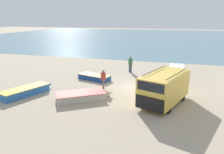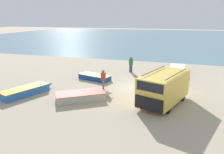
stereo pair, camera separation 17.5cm
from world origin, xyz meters
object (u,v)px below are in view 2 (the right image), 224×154
Objects in this scene: parked_van at (164,87)px; fishing_rowboat_1 at (82,96)px; fisherman_1 at (103,78)px; fisherman_0 at (131,63)px; fishing_rowboat_2 at (27,91)px; fishing_rowboat_0 at (94,77)px; fishing_rowboat_3 at (177,70)px.

fishing_rowboat_1 is (-6.01, -0.96, -0.95)m from parked_van.
parked_van is at bearing -36.71° from fisherman_1.
fisherman_0 is (-4.23, 8.51, -0.16)m from parked_van.
fishing_rowboat_1 is 4.80m from fishing_rowboat_2.
parked_van is 10.91m from fishing_rowboat_2.
fisherman_0 is at bearing 45.50° from fishing_rowboat_1.
fishing_rowboat_0 is 0.73× the size of fishing_rowboat_3.
fishing_rowboat_3 is (8.07, 5.73, 0.02)m from fishing_rowboat_0.
fisherman_1 is at bearing -0.85° from fisherman_0.
fishing_rowboat_3 is at bearing 115.69° from fisherman_0.
fishing_rowboat_3 is (6.88, 11.15, -0.01)m from fishing_rowboat_1.
fishing_rowboat_2 is (-10.80, -1.21, -0.93)m from parked_van.
fishing_rowboat_2 is (-4.79, -0.25, 0.02)m from fishing_rowboat_1.
fishing_rowboat_2 is at bearing 73.77° from fishing_rowboat_0.
parked_van reaches higher than fisherman_0.
fishing_rowboat_2 is at bearing 149.10° from fishing_rowboat_1.
fishing_rowboat_3 is at bearing -128.39° from fishing_rowboat_0.
fisherman_0 is at bearing 107.83° from fishing_rowboat_3.
fishing_rowboat_0 is 2.32× the size of fisherman_1.
fisherman_1 is at bearing 143.72° from fishing_rowboat_3.
fisherman_0 is 1.04× the size of fisherman_1.
fisherman_0 is (6.57, 9.73, 0.78)m from fishing_rowboat_2.
fishing_rowboat_3 is 5.43m from fisherman_0.
fishing_rowboat_1 is 2.46× the size of fisherman_1.
fishing_rowboat_2 is 2.70× the size of fisherman_1.
fisherman_0 is at bearing -13.47° from fishing_rowboat_2.
parked_van is at bearing 164.47° from fishing_rowboat_0.
fisherman_0 reaches higher than fishing_rowboat_0.
fishing_rowboat_0 is (-7.19, 4.46, -0.98)m from parked_van.
parked_van is 1.27× the size of fishing_rowboat_0.
parked_van is 8.52m from fishing_rowboat_0.
parked_van is at bearing 174.80° from fishing_rowboat_3.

